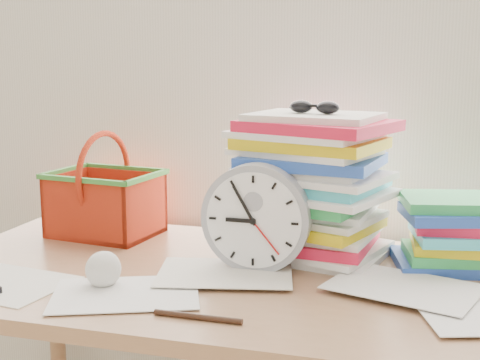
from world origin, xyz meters
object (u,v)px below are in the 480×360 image
(clock, at_px, (256,218))
(paper_stack, at_px, (310,186))
(book_stack, at_px, (457,233))
(desk, at_px, (248,309))
(basket, at_px, (105,185))

(clock, bearing_deg, paper_stack, 57.10)
(clock, relative_size, book_stack, 0.88)
(desk, relative_size, clock, 6.07)
(desk, relative_size, book_stack, 5.37)
(clock, xyz_separation_m, book_stack, (0.41, 0.13, -0.04))
(book_stack, xyz_separation_m, basket, (-0.85, 0.05, 0.05))
(desk, distance_m, basket, 0.52)
(paper_stack, xyz_separation_m, clock, (-0.09, -0.14, -0.05))
(book_stack, bearing_deg, desk, -158.36)
(desk, xyz_separation_m, book_stack, (0.42, 0.17, 0.15))
(paper_stack, distance_m, basket, 0.54)
(desk, height_order, book_stack, book_stack)
(desk, height_order, paper_stack, paper_stack)
(desk, height_order, clock, clock)
(desk, relative_size, basket, 5.38)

